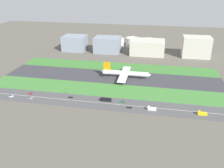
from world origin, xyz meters
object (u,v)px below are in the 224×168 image
car_0 (129,107)px  truck_0 (152,109)px  car_5 (123,102)px  traffic_light (66,90)px  fuel_tank_centre (132,42)px  car_1 (30,98)px  terminal_building (75,43)px  cargo_warehouse (196,47)px  car_2 (71,97)px  fuel_tank_west (120,42)px  bus_0 (106,100)px  car_4 (11,96)px  truck_1 (202,113)px  office_tower (147,47)px  airliner (125,73)px  hangar_building (107,45)px  fuel_tank_east (149,43)px

car_0 → truck_0: bearing=180.0°
car_5 → traffic_light: size_ratio=0.61×
fuel_tank_centre → car_1: bearing=-109.0°
terminal_building → cargo_warehouse: (207.62, 0.00, 3.54)m
car_2 → cargo_warehouse: 235.86m
car_0 → fuel_tank_west: 242.08m
bus_0 → car_4: size_ratio=2.64×
truck_1 → car_4: 197.83m
truck_0 → office_tower: size_ratio=0.15×
car_4 → car_5: same height
bus_0 → car_5: 17.88m
car_2 → office_tower: bearing=68.8°
car_2 → car_5: (56.54, 0.00, 0.00)m
cargo_warehouse → fuel_tank_centre: cargo_warehouse is taller
car_1 → office_tower: size_ratio=0.08×
airliner → bus_0: bearing=-98.2°
truck_1 → office_tower: size_ratio=0.15×
airliner → traffic_light: (-56.72, -60.01, -1.94)m
car_2 → traffic_light: (-8.23, 7.99, 3.37)m
cargo_warehouse → car_4: bearing=-138.1°
bus_0 → car_0: 27.72m
car_0 → terminal_building: (-122.95, 192.00, 12.17)m
car_2 → car_5: size_ratio=1.00×
cargo_warehouse → office_tower: bearing=180.0°
car_4 → car_5: (121.17, 10.00, 0.00)m
truck_1 → fuel_tank_centre: fuel_tank_centre is taller
car_1 → car_5: (98.45, 10.00, 0.00)m
car_0 → hangar_building: size_ratio=0.10×
car_5 → cargo_warehouse: cargo_warehouse is taller
fuel_tank_centre → cargo_warehouse: bearing=-22.3°
office_tower → cargo_warehouse: (78.54, 0.00, 4.55)m
fuel_tank_east → terminal_building: bearing=-160.9°
hangar_building → car_4: bearing=-109.0°
traffic_light → fuel_tank_centre: (47.94, 219.01, 4.31)m
car_0 → office_tower: (6.13, 192.00, 11.17)m
traffic_light → car_5: bearing=-7.0°
car_0 → hangar_building: 202.45m
airliner → car_4: airliner is taller
truck_1 → truck_0: 46.75m
terminal_building → car_1: bearing=-85.1°
hangar_building → fuel_tank_east: 83.31m
cargo_warehouse → truck_0: bearing=-108.1°
fuel_tank_centre → fuel_tank_east: fuel_tank_centre is taller
bus_0 → terminal_building: bearing=118.1°
bus_0 → truck_0: 48.80m
car_1 → truck_1: 175.11m
truck_1 → hangar_building: size_ratio=0.19×
car_1 → fuel_tank_east: 262.81m
hangar_building → car_2: bearing=-90.5°
bus_0 → terminal_building: size_ratio=0.29×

